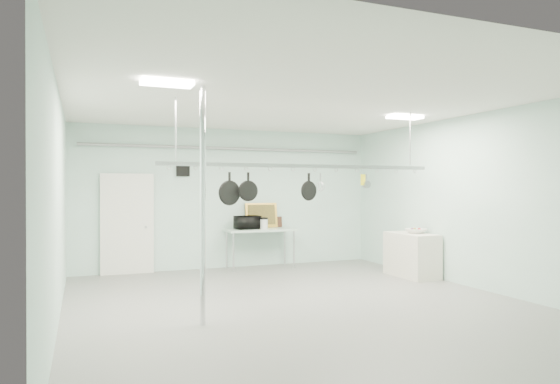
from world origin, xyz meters
name	(u,v)px	position (x,y,z in m)	size (l,w,h in m)	color
floor	(300,304)	(0.00, 0.00, 0.00)	(8.00, 8.00, 0.00)	gray
ceiling	(300,102)	(0.00, 0.00, 3.19)	(7.00, 8.00, 0.02)	silver
back_wall	(230,198)	(0.00, 3.99, 1.60)	(7.00, 0.02, 3.20)	silver
right_wall	(474,201)	(3.49, 0.00, 1.60)	(0.02, 8.00, 3.20)	silver
door	(127,225)	(-2.30, 3.94, 1.05)	(1.10, 0.10, 2.20)	silver
wall_vent	(183,170)	(-1.10, 3.97, 2.25)	(0.30, 0.04, 0.30)	black
conduit_pipe	(231,149)	(0.00, 3.90, 2.75)	(0.07, 0.07, 6.60)	gray
chrome_pole	(203,206)	(-1.70, -0.60, 1.60)	(0.08, 0.08, 3.20)	silver
prep_table	(260,232)	(0.60, 3.60, 0.83)	(1.60, 0.70, 0.91)	#9FBBAF
side_cabinet	(412,255)	(3.15, 1.40, 0.45)	(0.60, 1.20, 0.90)	silver
pot_rack	(304,164)	(0.20, 0.30, 2.23)	(4.80, 0.06, 1.00)	#B7B7BC
light_panel_left	(167,83)	(-2.20, -0.80, 3.16)	(0.65, 0.30, 0.05)	white
light_panel_right	(405,117)	(2.40, 0.60, 3.16)	(0.65, 0.30, 0.05)	white
microwave	(247,222)	(0.30, 3.62, 1.06)	(0.54, 0.37, 0.30)	black
coffee_canister	(264,224)	(0.64, 3.46, 1.02)	(0.17, 0.17, 0.23)	silver
painting_large	(261,215)	(0.73, 3.90, 1.20)	(0.78, 0.05, 0.58)	gold
painting_small	(276,222)	(1.10, 3.90, 1.03)	(0.30, 0.04, 0.25)	#371E13
fruit_bowl	(416,231)	(3.23, 1.35, 0.95)	(0.40, 0.40, 0.10)	silver
skillet_left	(229,189)	(-1.07, 0.30, 1.82)	(0.39, 0.06, 0.52)	black
skillet_mid	(248,187)	(-0.77, 0.30, 1.86)	(0.33, 0.06, 0.45)	black
skillet_right	(309,186)	(0.29, 0.30, 1.87)	(0.32, 0.06, 0.43)	black
whisk	(320,182)	(0.50, 0.30, 1.94)	(0.15, 0.15, 0.29)	silver
grater	(363,180)	(1.32, 0.30, 1.98)	(0.09, 0.02, 0.21)	yellow
saucepan	(366,181)	(1.39, 0.30, 1.97)	(0.13, 0.08, 0.24)	#ACADB1
fruit_cluster	(416,229)	(3.23, 1.35, 0.99)	(0.24, 0.24, 0.09)	#AA0F16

